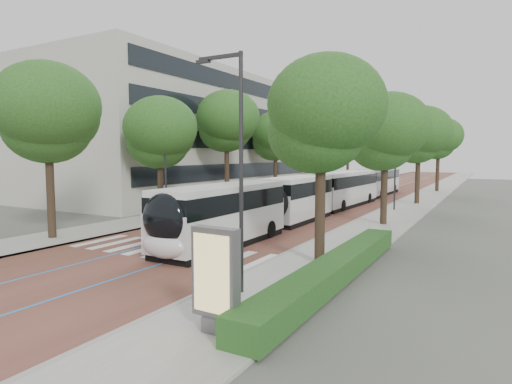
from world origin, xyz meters
The scene contains 20 objects.
ground centered at (0.00, 0.00, 0.00)m, with size 160.00×160.00×0.00m, color #51544C.
road centered at (0.00, 40.00, 0.01)m, with size 11.00×140.00×0.02m, color brown.
sidewalk_left centered at (-7.50, 40.00, 0.06)m, with size 4.00×140.00×0.12m, color gray.
sidewalk_right centered at (7.50, 40.00, 0.06)m, with size 4.00×140.00×0.12m, color gray.
kerb_left centered at (-5.60, 40.00, 0.06)m, with size 0.20×140.00×0.14m, color gray.
kerb_right centered at (5.60, 40.00, 0.06)m, with size 0.20×140.00×0.14m, color gray.
zebra_crossing centered at (0.20, 1.00, 0.03)m, with size 10.55×3.60×0.01m.
lane_line_left centered at (-1.60, 40.00, 0.02)m, with size 0.12×126.00×0.01m, color #277AC6.
lane_line_right centered at (1.60, 40.00, 0.02)m, with size 0.12×126.00×0.01m, color #277AC6.
office_building centered at (-19.47, 28.00, 7.00)m, with size 18.11×40.00×14.00m.
hedge centered at (9.10, 0.00, 0.52)m, with size 1.20×14.00×0.80m, color #184618.
streetlight_near centered at (6.62, -3.00, 4.82)m, with size 1.82×0.20×8.00m.
streetlight_far centered at (6.62, 22.00, 4.82)m, with size 1.82×0.20×8.00m.
lamp_post_left centered at (-6.10, 8.00, 4.12)m, with size 0.14×0.14×8.00m, color #29292B.
trees_left centered at (-7.50, 26.06, 6.68)m, with size 5.86×60.76×10.03m.
trees_right centered at (7.70, 23.50, 6.31)m, with size 5.52×47.12×8.87m.
lead_bus centered at (1.86, 7.17, 1.63)m, with size 2.59×18.40×3.20m.
bus_queued_0 centered at (2.03, 22.79, 1.62)m, with size 3.02×12.49×3.20m.
bus_queued_1 centered at (2.06, 35.70, 1.62)m, with size 2.59×12.41×3.20m.
ad_panel centered at (7.91, -6.13, 1.58)m, with size 1.35×0.54×2.78m.
Camera 1 is at (14.17, -15.13, 4.77)m, focal length 30.00 mm.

